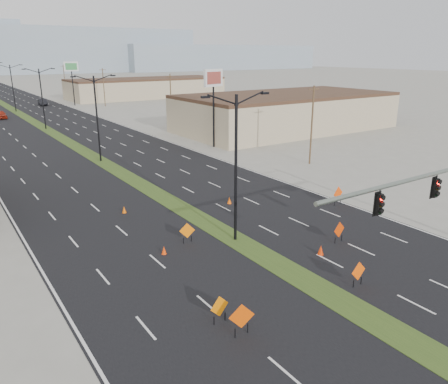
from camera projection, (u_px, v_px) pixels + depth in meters
ground at (379, 324)px, 21.07m from camera, size 600.00×600.00×0.00m
road_surface at (13, 110)px, 100.02m from camera, size 25.00×400.00×0.02m
median_strip at (13, 110)px, 100.02m from camera, size 2.00×400.00×0.04m
building_se_near at (286, 113)px, 73.87m from camera, size 36.00×18.00×5.50m
building_se_far at (147, 89)px, 127.39m from camera, size 44.00×16.00×5.00m
mesa_center at (23, 50)px, 274.96m from camera, size 220.00×50.00×28.00m
mesa_east at (217, 57)px, 343.18m from camera, size 160.00×50.00×18.00m
streetlight_0 at (236, 165)px, 28.89m from camera, size 5.15×0.24×10.02m
streetlight_1 at (97, 116)px, 51.00m from camera, size 5.15×0.24×10.02m
streetlight_2 at (42, 97)px, 73.10m from camera, size 5.15×0.24×10.02m
streetlight_3 at (13, 87)px, 95.21m from camera, size 5.15×0.24×10.02m
utility_pole_0 at (312, 124)px, 50.04m from camera, size 1.60×0.20×9.00m
utility_pole_1 at (171, 99)px, 77.67m from camera, size 1.60×0.20×9.00m
utility_pole_2 at (104, 87)px, 105.30m from camera, size 1.60×0.20×9.00m
utility_pole_3 at (65, 80)px, 132.93m from camera, size 1.60×0.20×9.00m
car_left at (1, 115)px, 86.33m from camera, size 1.93×4.62×1.56m
car_mid at (43, 102)px, 108.06m from camera, size 2.06×5.01×1.61m
construction_sign_0 at (220, 307)px, 20.91m from camera, size 1.09×0.18×1.46m
construction_sign_1 at (242, 317)px, 19.92m from camera, size 1.20×0.41×1.65m
construction_sign_2 at (187, 231)px, 29.84m from camera, size 1.03×0.40×1.44m
construction_sign_3 at (358, 272)px, 24.24m from camera, size 1.11×0.06×1.48m
construction_sign_4 at (339, 230)px, 29.87m from camera, size 1.13×0.18×1.51m
construction_sign_5 at (338, 194)px, 37.19m from camera, size 1.24×0.23×1.67m
cone_0 at (164, 250)px, 28.26m from camera, size 0.38×0.38×0.56m
cone_1 at (321, 250)px, 28.15m from camera, size 0.53×0.53×0.67m
cone_2 at (229, 200)px, 37.73m from camera, size 0.40×0.40×0.61m
cone_3 at (124, 210)px, 35.55m from camera, size 0.43×0.43×0.58m
pole_sign_east_near at (213, 83)px, 58.12m from camera, size 3.37×1.27×10.44m
pole_sign_east_far at (71, 70)px, 105.80m from camera, size 3.43×0.62×10.46m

